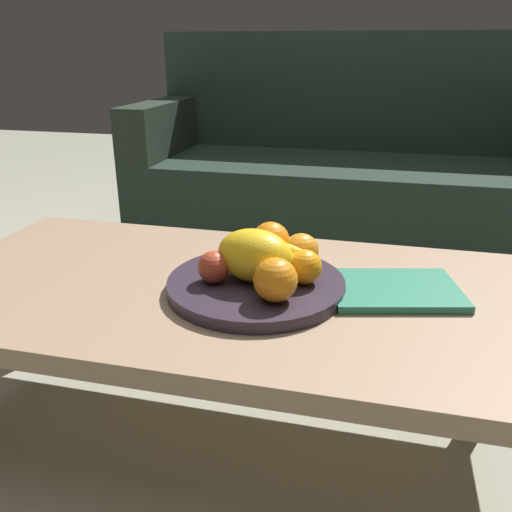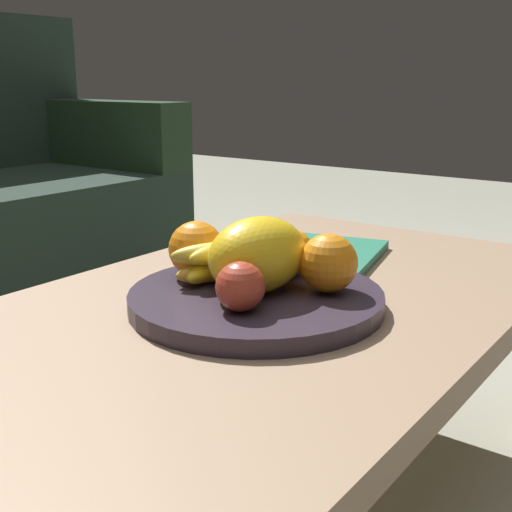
% 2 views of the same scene
% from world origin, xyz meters
% --- Properties ---
extents(ground_plane, '(8.00, 8.00, 0.00)m').
position_xyz_m(ground_plane, '(0.00, 0.00, 0.00)').
color(ground_plane, '#9D9C88').
extents(coffee_table, '(1.29, 0.64, 0.38)m').
position_xyz_m(coffee_table, '(0.00, 0.00, 0.34)').
color(coffee_table, '#9E7F62').
rests_on(coffee_table, ground_plane).
extents(couch, '(1.70, 0.70, 0.90)m').
position_xyz_m(couch, '(0.11, 1.32, 0.30)').
color(couch, '#1E2E25').
rests_on(couch, ground_plane).
extents(fruit_bowl, '(0.36, 0.36, 0.03)m').
position_xyz_m(fruit_bowl, '(0.06, -0.01, 0.39)').
color(fruit_bowl, '#322836').
rests_on(fruit_bowl, coffee_table).
extents(melon_large_front, '(0.17, 0.13, 0.11)m').
position_xyz_m(melon_large_front, '(0.06, -0.02, 0.46)').
color(melon_large_front, yellow).
rests_on(melon_large_front, fruit_bowl).
extents(orange_front, '(0.08, 0.08, 0.08)m').
position_xyz_m(orange_front, '(0.11, -0.09, 0.45)').
color(orange_front, orange).
rests_on(orange_front, fruit_bowl).
extents(orange_left, '(0.07, 0.07, 0.07)m').
position_xyz_m(orange_left, '(0.14, 0.07, 0.44)').
color(orange_left, orange).
rests_on(orange_left, fruit_bowl).
extents(orange_right, '(0.07, 0.07, 0.07)m').
position_xyz_m(orange_right, '(0.15, -0.01, 0.44)').
color(orange_right, orange).
rests_on(orange_right, fruit_bowl).
extents(orange_back, '(0.08, 0.08, 0.08)m').
position_xyz_m(orange_back, '(0.06, 0.10, 0.45)').
color(orange_back, orange).
rests_on(orange_back, fruit_bowl).
extents(apple_front, '(0.06, 0.06, 0.06)m').
position_xyz_m(apple_front, '(-0.02, -0.04, 0.44)').
color(apple_front, '#B83F2A').
rests_on(apple_front, fruit_bowl).
extents(banana_bunch, '(0.17, 0.12, 0.06)m').
position_xyz_m(banana_bunch, '(0.07, 0.06, 0.44)').
color(banana_bunch, yellow).
rests_on(banana_bunch, fruit_bowl).
extents(magazine, '(0.29, 0.23, 0.02)m').
position_xyz_m(magazine, '(0.33, 0.04, 0.39)').
color(magazine, '#2C7D5F').
rests_on(magazine, coffee_table).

